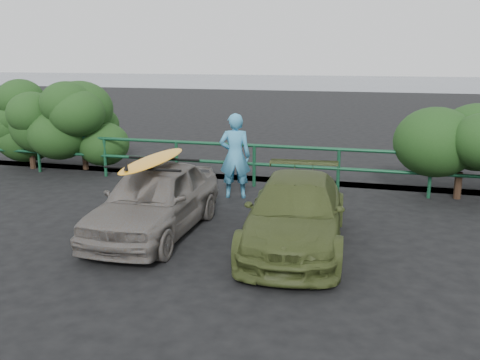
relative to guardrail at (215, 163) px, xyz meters
The scene contains 10 objects.
ground 5.03m from the guardrail, 90.00° to the right, with size 80.00×80.00×0.00m, color black.
ocean 55.00m from the guardrail, 90.00° to the left, with size 200.00×200.00×0.00m, color #555D68.
guardrail is the anchor object (origin of this frame).
shrub_left 4.86m from the guardrail, behind, with size 3.20×2.40×2.26m, color #1D4017, non-canonical shape.
shrub_right 5.05m from the guardrail, ahead, with size 3.20×2.40×2.08m, color #1D4017, non-canonical shape.
sedan 3.86m from the guardrail, 87.42° to the right, with size 1.47×3.66×1.25m, color #625D58.
olive_vehicle 4.63m from the guardrail, 54.83° to the right, with size 1.58×3.89×1.13m, color #3C471F.
man 1.44m from the guardrail, 52.40° to the right, with size 0.69×0.45×1.88m, color #3F93BF.
roof_rack 3.93m from the guardrail, 87.42° to the right, with size 1.36×0.95×0.05m, color black, non-canonical shape.
surfboard 3.94m from the guardrail, 87.42° to the right, with size 0.51×2.47×0.07m, color orange.
Camera 1 is at (4.08, -7.17, 3.11)m, focal length 40.00 mm.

